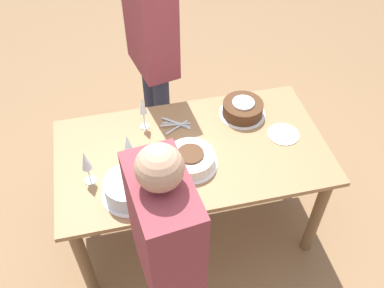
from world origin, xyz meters
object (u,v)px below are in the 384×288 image
Objects in this scene: cake_center_white at (190,159)px; person_watching at (166,249)px; person_cutting at (151,37)px; wine_glass_far at (86,162)px; wine_glass_near at (128,145)px; cake_front_chocolate at (243,109)px; wine_glass_extra at (143,107)px; cake_back_decorated at (129,188)px.

cake_center_white is 0.66m from person_watching.
person_cutting is (0.07, -0.81, 0.28)m from cake_center_white.
person_cutting reaches higher than wine_glass_far.
cake_center_white is at bearing -7.34° from person_cutting.
cake_center_white is 0.35m from wine_glass_near.
person_cutting is (-0.26, -0.73, 0.18)m from wine_glass_near.
cake_front_chocolate is 0.19× the size of person_watching.
wine_glass_far is (0.95, 0.32, 0.11)m from cake_front_chocolate.
cake_front_chocolate is 1.01m from wine_glass_far.
wine_glass_extra is at bearing -28.64° from person_cutting.
wine_glass_near is at bearing -31.57° from person_cutting.
cake_front_chocolate is at bearing 177.71° from wine_glass_extra.
person_cutting is at bearing -106.97° from cake_back_decorated.
cake_center_white is at bearing 165.67° from wine_glass_near.
cake_center_white is 0.52m from cake_front_chocolate.
cake_front_chocolate is at bearing -41.84° from person_watching.
wine_glass_extra reaches higher than cake_back_decorated.
wine_glass_far is at bearing -43.00° from person_cutting.
cake_back_decorated is at bearing 31.48° from cake_front_chocolate.
person_watching reaches higher than cake_back_decorated.
wine_glass_near reaches higher than cake_center_white.
cake_back_decorated is 0.49m from person_watching.
person_watching is (0.17, 1.40, -0.15)m from person_cutting.
person_cutting is (-0.29, -0.95, 0.27)m from cake_back_decorated.
wine_glass_far is at bearing -36.02° from cake_back_decorated.
cake_center_white is at bearing 119.98° from wine_glass_extra.
cake_front_chocolate is at bearing 32.40° from person_cutting.
wine_glass_near is (-0.03, -0.22, 0.09)m from cake_back_decorated.
cake_center_white is 1.38× the size of wine_glass_far.
wine_glass_near is (0.32, -0.08, 0.11)m from cake_center_white.
cake_back_decorated is 1.02m from person_cutting.
cake_center_white is 0.38m from cake_back_decorated.
wine_glass_far reaches higher than cake_back_decorated.
wine_glass_far is at bearing 45.18° from wine_glass_extra.
wine_glass_near reaches higher than cake_back_decorated.
wine_glass_extra reaches higher than wine_glass_far.
cake_center_white is 1.45× the size of wine_glass_near.
cake_back_decorated is 1.28× the size of wine_glass_extra.
wine_glass_far is 0.49m from wine_glass_extra.
person_cutting is at bearing -106.58° from wine_glass_extra.
wine_glass_near reaches higher than cake_front_chocolate.
wine_glass_near is 0.95× the size of wine_glass_far.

